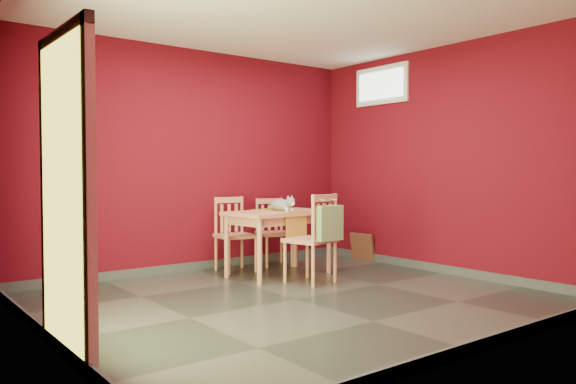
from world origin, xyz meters
TOP-DOWN VIEW (x-y plane):
  - ground at (0.00, 0.00)m, footprint 4.50×4.50m
  - room_shell at (0.00, 0.00)m, footprint 4.50×4.50m
  - doorway at (-2.23, -0.40)m, footprint 0.06×1.01m
  - window at (2.23, 1.00)m, footprint 0.05×0.90m
  - outlet_plate at (1.60, 1.99)m, footprint 0.08×0.02m
  - dining_table at (0.61, 1.09)m, footprint 1.27×0.81m
  - table_runner at (0.61, 0.98)m, footprint 0.38×0.69m
  - chair_far_left at (0.36, 1.67)m, footprint 0.46×0.46m
  - chair_far_right at (0.99, 1.73)m, footprint 0.49×0.49m
  - chair_near at (0.63, 0.49)m, footprint 0.54×0.54m
  - tote_bag at (0.66, 0.27)m, footprint 0.31×0.19m
  - cat at (0.60, 1.03)m, footprint 0.21×0.40m
  - picture_frame at (2.19, 1.29)m, footprint 0.16×0.38m

SIDE VIEW (x-z plane):
  - ground at x=0.00m, z-range 0.00..0.00m
  - room_shell at x=0.00m, z-range -2.20..2.30m
  - picture_frame at x=2.19m, z-range 0.00..0.37m
  - outlet_plate at x=1.60m, z-range 0.24..0.36m
  - chair_far_right at x=0.99m, z-range 0.01..0.87m
  - chair_far_left at x=0.36m, z-range 0.01..0.91m
  - chair_near at x=0.63m, z-range 0.01..0.98m
  - dining_table at x=0.61m, z-range 0.28..1.04m
  - tote_bag at x=0.66m, z-range 0.45..0.89m
  - table_runner at x=0.61m, z-range 0.53..0.87m
  - cat at x=0.60m, z-range 0.75..0.95m
  - doorway at x=-2.23m, z-range 0.06..2.19m
  - window at x=2.23m, z-range 2.10..2.60m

